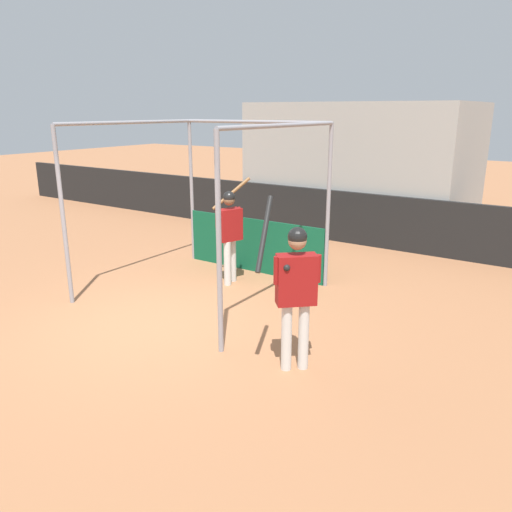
# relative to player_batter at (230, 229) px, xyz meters

# --- Properties ---
(ground_plane) EXTENTS (60.00, 60.00, 0.00)m
(ground_plane) POSITION_rel_player_batter_xyz_m (0.15, -2.12, -1.03)
(ground_plane) COLOR #9E6642
(outfield_wall) EXTENTS (24.00, 0.12, 1.24)m
(outfield_wall) POSITION_rel_player_batter_xyz_m (0.15, 3.94, -0.42)
(outfield_wall) COLOR black
(outfield_wall) RESTS_ON ground
(bleacher_section) EXTENTS (5.40, 4.00, 3.32)m
(bleacher_section) POSITION_rel_player_batter_xyz_m (0.15, 6.00, 0.62)
(bleacher_section) COLOR #9E9E99
(bleacher_section) RESTS_ON ground
(batting_cage) EXTENTS (3.22, 3.18, 2.92)m
(batting_cage) POSITION_rel_player_batter_xyz_m (-0.03, 0.16, 0.22)
(batting_cage) COLOR gray
(batting_cage) RESTS_ON ground
(player_batter) EXTENTS (0.60, 0.96, 1.90)m
(player_batter) POSITION_rel_player_batter_xyz_m (0.00, 0.00, 0.00)
(player_batter) COLOR silver
(player_batter) RESTS_ON ground
(player_waiting) EXTENTS (0.67, 0.78, 2.14)m
(player_waiting) POSITION_rel_player_batter_xyz_m (2.58, -2.15, 0.07)
(player_waiting) COLOR silver
(player_waiting) RESTS_ON ground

